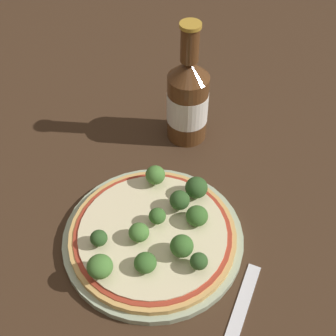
{
  "coord_description": "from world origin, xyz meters",
  "views": [
    {
      "loc": [
        0.26,
        -0.33,
        0.59
      ],
      "look_at": [
        -0.02,
        0.07,
        0.06
      ],
      "focal_mm": 50.0,
      "sensor_mm": 36.0,
      "label": 1
    }
  ],
  "objects": [
    {
      "name": "broccoli_floret_0",
      "position": [
        0.07,
        -0.02,
        0.05
      ],
      "size": [
        0.03,
        0.03,
        0.03
      ],
      "color": "#89A866",
      "rests_on": "pizza"
    },
    {
      "name": "beer_bottle",
      "position": [
        -0.07,
        0.21,
        0.08
      ],
      "size": [
        0.07,
        0.07,
        0.23
      ],
      "color": "#563319",
      "rests_on": "ground_plane"
    },
    {
      "name": "broccoli_floret_8",
      "position": [
        0.06,
        0.03,
        0.04
      ],
      "size": [
        0.03,
        0.03,
        0.03
      ],
      "color": "#89A866",
      "rests_on": "pizza"
    },
    {
      "name": "broccoli_floret_1",
      "position": [
        0.0,
        -0.11,
        0.05
      ],
      "size": [
        0.04,
        0.04,
        0.03
      ],
      "color": "#89A866",
      "rests_on": "pizza"
    },
    {
      "name": "broccoli_floret_3",
      "position": [
        0.01,
        -0.0,
        0.04
      ],
      "size": [
        0.03,
        0.03,
        0.03
      ],
      "color": "#89A866",
      "rests_on": "pizza"
    },
    {
      "name": "broccoli_floret_2",
      "position": [
        0.1,
        -0.03,
        0.04
      ],
      "size": [
        0.02,
        0.02,
        0.03
      ],
      "color": "#89A866",
      "rests_on": "pizza"
    },
    {
      "name": "broccoli_floret_5",
      "position": [
        0.04,
        -0.07,
        0.04
      ],
      "size": [
        0.03,
        0.03,
        0.03
      ],
      "color": "#89A866",
      "rests_on": "pizza"
    },
    {
      "name": "broccoli_floret_9",
      "position": [
        0.01,
        -0.04,
        0.04
      ],
      "size": [
        0.03,
        0.03,
        0.03
      ],
      "color": "#89A866",
      "rests_on": "pizza"
    },
    {
      "name": "broccoli_floret_7",
      "position": [
        0.03,
        0.08,
        0.04
      ],
      "size": [
        0.03,
        0.03,
        0.03
      ],
      "color": "#89A866",
      "rests_on": "pizza"
    },
    {
      "name": "broccoli_floret_10",
      "position": [
        0.02,
        0.04,
        0.04
      ],
      "size": [
        0.03,
        0.03,
        0.03
      ],
      "color": "#89A866",
      "rests_on": "pizza"
    },
    {
      "name": "fork",
      "position": [
        0.18,
        -0.05,
        0.0
      ],
      "size": [
        0.05,
        0.18,
        0.0
      ],
      "rotation": [
        0.0,
        0.0,
        1.78
      ],
      "color": "silver",
      "rests_on": "ground_plane"
    },
    {
      "name": "ground_plane",
      "position": [
        0.0,
        0.0,
        0.0
      ],
      "size": [
        3.0,
        3.0,
        0.0
      ],
      "primitive_type": "plane",
      "color": "#3D2819"
    },
    {
      "name": "pizza",
      "position": [
        0.02,
        -0.02,
        0.02
      ],
      "size": [
        0.25,
        0.25,
        0.01
      ],
      "color": "tan",
      "rests_on": "plate"
    },
    {
      "name": "broccoli_floret_4",
      "position": [
        -0.03,
        -0.08,
        0.04
      ],
      "size": [
        0.02,
        0.02,
        0.03
      ],
      "color": "#89A866",
      "rests_on": "pizza"
    },
    {
      "name": "plate",
      "position": [
        0.02,
        -0.01,
        0.01
      ],
      "size": [
        0.27,
        0.27,
        0.01
      ],
      "color": "#A3B293",
      "rests_on": "ground_plane"
    },
    {
      "name": "broccoli_floret_6",
      "position": [
        -0.03,
        0.06,
        0.04
      ],
      "size": [
        0.03,
        0.03,
        0.03
      ],
      "color": "#89A866",
      "rests_on": "pizza"
    }
  ]
}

